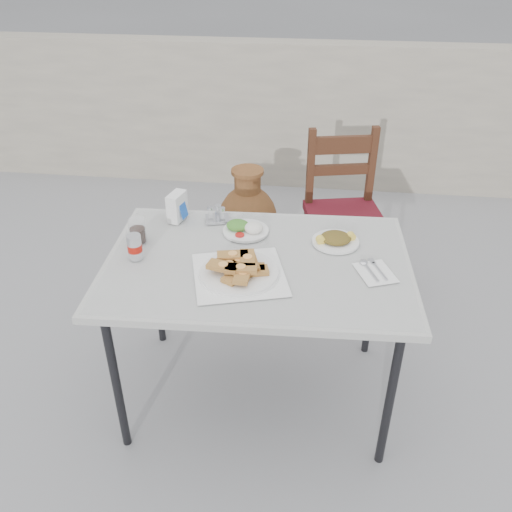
# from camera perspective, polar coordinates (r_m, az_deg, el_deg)

# --- Properties ---
(ground) EXTENTS (80.00, 80.00, 0.00)m
(ground) POSITION_cam_1_polar(r_m,az_deg,el_deg) (2.89, 2.10, -13.04)
(ground) COLOR slate
(ground) RESTS_ON ground
(cafe_table) EXTENTS (1.35, 0.94, 0.80)m
(cafe_table) POSITION_cam_1_polar(r_m,az_deg,el_deg) (2.36, 0.16, -1.56)
(cafe_table) COLOR black
(cafe_table) RESTS_ON ground
(pide_plate) EXTENTS (0.46, 0.46, 0.08)m
(pide_plate) POSITION_cam_1_polar(r_m,az_deg,el_deg) (2.21, -1.78, -1.25)
(pide_plate) COLOR white
(pide_plate) RESTS_ON cafe_table
(salad_rice_plate) EXTENTS (0.21, 0.21, 0.05)m
(salad_rice_plate) POSITION_cam_1_polar(r_m,az_deg,el_deg) (2.52, -1.14, 2.95)
(salad_rice_plate) COLOR white
(salad_rice_plate) RESTS_ON cafe_table
(salad_chopped_plate) EXTENTS (0.21, 0.21, 0.05)m
(salad_chopped_plate) POSITION_cam_1_polar(r_m,az_deg,el_deg) (2.46, 8.39, 1.75)
(salad_chopped_plate) COLOR white
(salad_chopped_plate) RESTS_ON cafe_table
(soda_can) EXTENTS (0.06, 0.06, 0.11)m
(soda_can) POSITION_cam_1_polar(r_m,az_deg,el_deg) (2.37, -12.65, 0.96)
(soda_can) COLOR silver
(soda_can) RESTS_ON cafe_table
(cola_glass) EXTENTS (0.08, 0.08, 0.11)m
(cola_glass) POSITION_cam_1_polar(r_m,az_deg,el_deg) (2.49, -12.36, 2.49)
(cola_glass) COLOR white
(cola_glass) RESTS_ON cafe_table
(napkin_holder) EXTENTS (0.09, 0.12, 0.14)m
(napkin_holder) POSITION_cam_1_polar(r_m,az_deg,el_deg) (2.64, -8.30, 5.17)
(napkin_holder) COLOR white
(napkin_holder) RESTS_ON cafe_table
(condiment_caddy) EXTENTS (0.13, 0.11, 0.08)m
(condiment_caddy) POSITION_cam_1_polar(r_m,az_deg,el_deg) (2.62, -4.10, 4.27)
(condiment_caddy) COLOR silver
(condiment_caddy) RESTS_ON cafe_table
(cutlery_napkin) EXTENTS (0.19, 0.21, 0.01)m
(cutlery_napkin) POSITION_cam_1_polar(r_m,az_deg,el_deg) (2.30, 12.26, -1.51)
(cutlery_napkin) COLOR white
(cutlery_napkin) RESTS_ON cafe_table
(chair) EXTENTS (0.53, 0.53, 1.00)m
(chair) POSITION_cam_1_polar(r_m,az_deg,el_deg) (3.35, 9.19, 4.55)
(chair) COLOR #32190D
(chair) RESTS_ON ground
(terracotta_urn) EXTENTS (0.40, 0.40, 0.70)m
(terracotta_urn) POSITION_cam_1_polar(r_m,az_deg,el_deg) (3.60, -0.86, 3.60)
(terracotta_urn) COLOR brown
(terracotta_urn) RESTS_ON ground
(back_wall) EXTENTS (6.00, 0.25, 1.20)m
(back_wall) POSITION_cam_1_polar(r_m,az_deg,el_deg) (4.76, 5.10, 14.41)
(back_wall) COLOR #A29987
(back_wall) RESTS_ON ground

